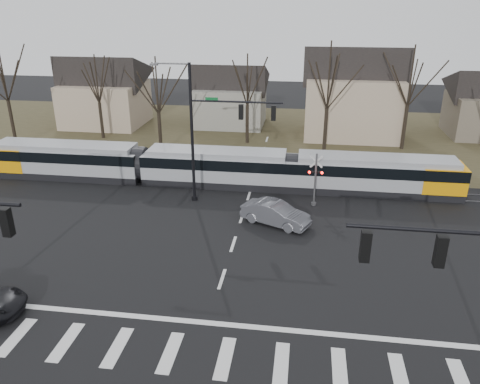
# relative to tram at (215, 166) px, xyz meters

# --- Properties ---
(ground) EXTENTS (140.00, 140.00, 0.00)m
(ground) POSITION_rel_tram_xyz_m (3.07, -16.00, -1.60)
(ground) COLOR black
(grass_verge) EXTENTS (140.00, 28.00, 0.01)m
(grass_verge) POSITION_rel_tram_xyz_m (3.07, 16.00, -1.60)
(grass_verge) COLOR #38331E
(grass_verge) RESTS_ON ground
(crosswalk) EXTENTS (27.00, 2.60, 0.01)m
(crosswalk) POSITION_rel_tram_xyz_m (3.07, -20.00, -1.60)
(crosswalk) COLOR silver
(crosswalk) RESTS_ON ground
(stop_line) EXTENTS (28.00, 0.35, 0.01)m
(stop_line) POSITION_rel_tram_xyz_m (3.07, -17.80, -1.60)
(stop_line) COLOR silver
(stop_line) RESTS_ON ground
(lane_dashes) EXTENTS (0.18, 30.00, 0.01)m
(lane_dashes) POSITION_rel_tram_xyz_m (3.07, -0.00, -1.60)
(lane_dashes) COLOR silver
(lane_dashes) RESTS_ON ground
(rail_pair) EXTENTS (90.00, 1.52, 0.06)m
(rail_pair) POSITION_rel_tram_xyz_m (3.07, -0.20, -1.57)
(rail_pair) COLOR #59595E
(rail_pair) RESTS_ON ground
(tram) EXTENTS (38.81, 2.88, 2.94)m
(tram) POSITION_rel_tram_xyz_m (0.00, 0.00, 0.00)
(tram) COLOR gray
(tram) RESTS_ON ground
(sedan) EXTENTS (5.13, 5.93, 1.55)m
(sedan) POSITION_rel_tram_xyz_m (5.46, -6.77, -0.83)
(sedan) COLOR #52535A
(sedan) RESTS_ON ground
(signal_pole_far) EXTENTS (9.28, 0.44, 10.20)m
(signal_pole_far) POSITION_rel_tram_xyz_m (0.66, -3.50, 4.10)
(signal_pole_far) COLOR black
(signal_pole_far) RESTS_ON ground
(rail_crossing_signal) EXTENTS (1.08, 0.36, 4.00)m
(rail_crossing_signal) POSITION_rel_tram_xyz_m (8.07, -3.21, 0.28)
(rail_crossing_signal) COLOR #59595B
(rail_crossing_signal) RESTS_ON ground
(tree_row) EXTENTS (59.20, 7.20, 10.00)m
(tree_row) POSITION_rel_tram_xyz_m (5.07, 10.00, 3.40)
(tree_row) COLOR black
(tree_row) RESTS_ON ground
(house_a) EXTENTS (9.72, 8.64, 8.60)m
(house_a) POSITION_rel_tram_xyz_m (-16.93, 18.00, 2.86)
(house_a) COLOR tan
(house_a) RESTS_ON ground
(house_b) EXTENTS (8.64, 7.56, 7.65)m
(house_b) POSITION_rel_tram_xyz_m (-1.93, 20.00, 2.37)
(house_b) COLOR gray
(house_b) RESTS_ON ground
(house_c) EXTENTS (10.80, 8.64, 10.10)m
(house_c) POSITION_rel_tram_xyz_m (12.07, 17.00, 3.63)
(house_c) COLOR tan
(house_c) RESTS_ON ground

